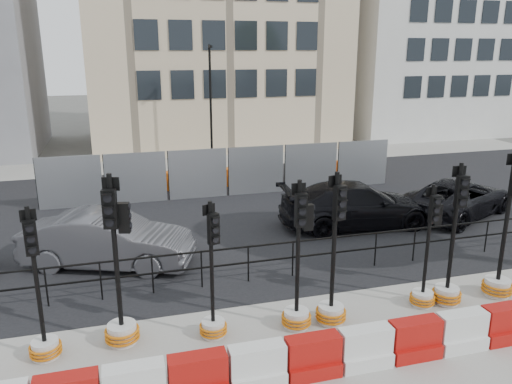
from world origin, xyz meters
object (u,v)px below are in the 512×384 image
object	(u,v)px
traffic_signal_a	(43,329)
traffic_signal_d	(298,294)
traffic_signal_h	(500,268)
car_c	(357,205)

from	to	relation	value
traffic_signal_a	traffic_signal_d	world-z (taller)	traffic_signal_d
traffic_signal_a	traffic_signal_d	bearing A→B (deg)	-12.67
traffic_signal_d	traffic_signal_h	distance (m)	5.17
traffic_signal_a	traffic_signal_d	distance (m)	5.07
traffic_signal_d	traffic_signal_a	bearing A→B (deg)	178.70
traffic_signal_d	traffic_signal_h	bearing A→B (deg)	2.11
traffic_signal_a	car_c	size ratio (longest dim) A/B	0.58
traffic_signal_h	car_c	bearing A→B (deg)	103.44
traffic_signal_a	traffic_signal_h	world-z (taller)	traffic_signal_h
traffic_signal_a	car_c	xyz separation A→B (m)	(9.20, 5.22, 0.12)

